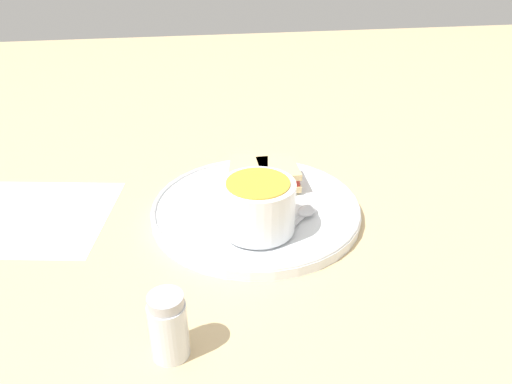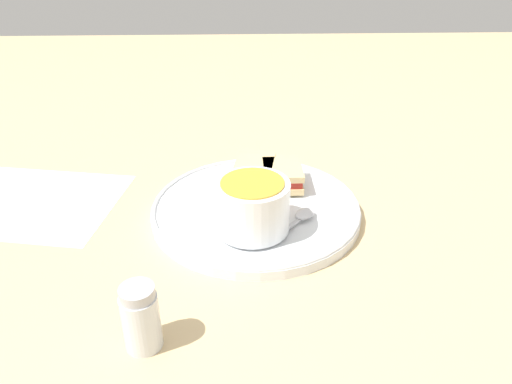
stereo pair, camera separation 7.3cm
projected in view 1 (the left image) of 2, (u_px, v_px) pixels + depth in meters
The scene contains 8 objects.
ground_plane at pixel (256, 215), 0.75m from camera, with size 2.40×2.40×0.00m, color #D1B27F.
plate at pixel (256, 209), 0.74m from camera, with size 0.31×0.31×0.02m.
soup_bowl at pixel (258, 206), 0.67m from camera, with size 0.10×0.10×0.07m.
spoon at pixel (305, 213), 0.71m from camera, with size 0.09×0.08×0.01m.
sandwich_half_near at pixel (278, 174), 0.79m from camera, with size 0.07×0.06×0.03m.
sandwich_half_far at pixel (250, 171), 0.80m from camera, with size 0.08×0.07×0.03m.
salt_shaker at pixel (169, 326), 0.50m from camera, with size 0.04×0.04×0.08m.
menu_sheet at pixel (7, 216), 0.74m from camera, with size 0.26×0.34×0.00m.
Camera 1 is at (0.62, -0.09, 0.40)m, focal length 35.00 mm.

